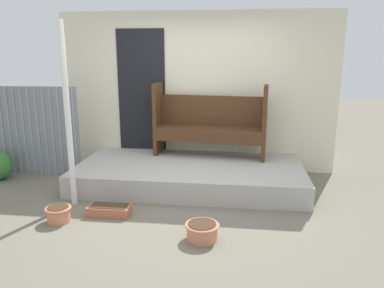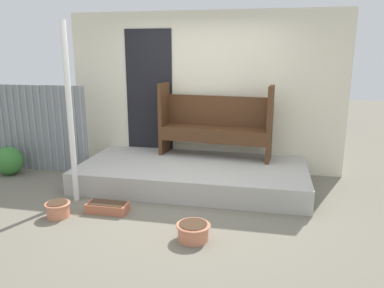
% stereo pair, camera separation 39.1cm
% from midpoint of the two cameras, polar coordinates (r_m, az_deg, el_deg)
% --- Properties ---
extents(ground_plane, '(24.00, 24.00, 0.00)m').
position_cam_midpoint_polar(ground_plane, '(4.97, 0.79, -9.38)').
color(ground_plane, '#706B5B').
extents(porch_slab, '(3.36, 1.63, 0.32)m').
position_cam_midpoint_polar(porch_slab, '(5.67, 2.10, -4.67)').
color(porch_slab, '#B2AFA8').
rests_on(porch_slab, ground_plane).
extents(house_wall, '(4.56, 0.08, 2.60)m').
position_cam_midpoint_polar(house_wall, '(6.25, 3.17, 7.80)').
color(house_wall, beige).
rests_on(house_wall, ground_plane).
extents(fence_corrugated, '(2.46, 0.05, 1.44)m').
position_cam_midpoint_polar(fence_corrugated, '(6.87, -23.35, 2.31)').
color(fence_corrugated, gray).
rests_on(fence_corrugated, ground_plane).
extents(support_post, '(0.07, 0.07, 2.34)m').
position_cam_midpoint_polar(support_post, '(5.02, -16.00, 4.26)').
color(support_post, white).
rests_on(support_post, ground_plane).
extents(bench, '(1.80, 0.56, 1.16)m').
position_cam_midpoint_polar(bench, '(5.96, 5.44, 3.46)').
color(bench, '#4C2D19').
rests_on(bench, porch_slab).
extents(flower_pot_left, '(0.31, 0.31, 0.19)m').
position_cam_midpoint_polar(flower_pot_left, '(4.84, -17.60, -9.42)').
color(flower_pot_left, tan).
rests_on(flower_pot_left, ground_plane).
extents(flower_pot_middle, '(0.37, 0.37, 0.19)m').
position_cam_midpoint_polar(flower_pot_middle, '(4.11, 2.99, -13.11)').
color(flower_pot_middle, tan).
rests_on(flower_pot_middle, ground_plane).
extents(planter_box_rect, '(0.52, 0.22, 0.13)m').
position_cam_midpoint_polar(planter_box_rect, '(4.84, -10.48, -9.53)').
color(planter_box_rect, '#B76647').
rests_on(planter_box_rect, ground_plane).
extents(shrub_by_fence, '(0.46, 0.42, 0.47)m').
position_cam_midpoint_polar(shrub_by_fence, '(6.70, -24.68, -2.37)').
color(shrub_by_fence, '#387A33').
rests_on(shrub_by_fence, ground_plane).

